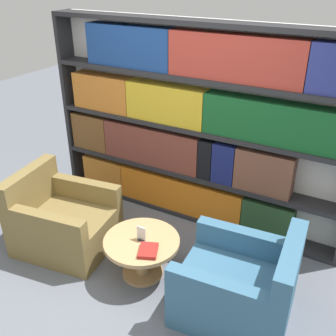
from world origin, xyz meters
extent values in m
plane|color=slate|center=(0.00, 0.00, 0.00)|extent=(14.00, 14.00, 0.00)
cube|color=silver|center=(0.00, 1.61, 1.13)|extent=(3.46, 0.05, 2.25)
cube|color=#262628|center=(-1.71, 1.49, 1.13)|extent=(0.05, 0.30, 2.25)
cube|color=#262628|center=(0.00, 1.49, 0.03)|extent=(3.36, 0.30, 0.05)
cube|color=#262628|center=(0.00, 1.49, 0.56)|extent=(3.36, 0.30, 0.05)
cube|color=#262628|center=(0.00, 1.49, 1.13)|extent=(3.36, 0.30, 0.05)
cube|color=#262628|center=(0.00, 1.49, 1.69)|extent=(3.36, 0.30, 0.05)
cube|color=#262628|center=(0.00, 1.49, 2.23)|extent=(3.36, 0.30, 0.05)
cube|color=orange|center=(-1.23, 1.46, 0.26)|extent=(0.60, 0.20, 0.42)
cube|color=orange|center=(-0.13, 1.46, 0.26)|extent=(1.59, 0.20, 0.42)
cube|color=#284928|center=(0.95, 1.46, 0.26)|extent=(0.55, 0.20, 0.42)
cube|color=brown|center=(-1.40, 1.46, 0.82)|extent=(0.51, 0.20, 0.46)
cube|color=brown|center=(-0.51, 1.46, 0.82)|extent=(1.25, 0.20, 0.46)
cube|color=black|center=(0.21, 1.46, 0.82)|extent=(0.16, 0.20, 0.46)
cube|color=navy|center=(0.42, 1.46, 0.82)|extent=(0.25, 0.20, 0.46)
cube|color=brown|center=(0.85, 1.46, 0.82)|extent=(0.60, 0.20, 0.46)
cube|color=#C97429|center=(-1.18, 1.46, 1.36)|extent=(0.77, 0.20, 0.42)
cube|color=gold|center=(-0.31, 1.46, 1.36)|extent=(0.94, 0.20, 0.42)
cube|color=#165626|center=(0.84, 1.46, 1.36)|extent=(1.33, 0.20, 0.42)
cube|color=navy|center=(-0.76, 1.46, 1.93)|extent=(1.04, 0.20, 0.44)
cube|color=#AF392C|center=(0.44, 1.46, 1.93)|extent=(1.35, 0.20, 0.44)
cube|color=navy|center=(1.29, 1.46, 1.93)|extent=(0.32, 0.20, 0.44)
cube|color=olive|center=(-0.88, 0.30, 0.20)|extent=(1.05, 0.94, 0.40)
cube|color=olive|center=(-1.28, 0.24, 0.62)|extent=(0.25, 0.83, 0.44)
cube|color=olive|center=(-0.77, -0.04, 0.51)|extent=(0.81, 0.23, 0.23)
cube|color=olive|center=(-0.86, 0.65, 0.51)|extent=(0.81, 0.23, 0.23)
cube|color=#386684|center=(1.01, 0.30, 0.20)|extent=(1.00, 0.88, 0.40)
cube|color=#386684|center=(1.41, 0.33, 0.62)|extent=(0.20, 0.82, 0.44)
cube|color=#386684|center=(0.91, 0.64, 0.51)|extent=(0.81, 0.18, 0.23)
cube|color=#386684|center=(0.96, -0.06, 0.51)|extent=(0.81, 0.18, 0.23)
cylinder|color=tan|center=(0.06, 0.31, 0.19)|extent=(0.13, 0.13, 0.38)
cylinder|color=tan|center=(0.06, 0.31, 0.01)|extent=(0.40, 0.40, 0.03)
cylinder|color=tan|center=(0.06, 0.31, 0.40)|extent=(0.73, 0.73, 0.04)
cube|color=black|center=(0.06, 0.31, 0.42)|extent=(0.06, 0.06, 0.01)
cube|color=silver|center=(0.06, 0.31, 0.49)|extent=(0.09, 0.01, 0.15)
cube|color=maroon|center=(0.21, 0.19, 0.43)|extent=(0.23, 0.26, 0.03)
camera|label=1|loc=(1.72, -2.16, 2.73)|focal=42.00mm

